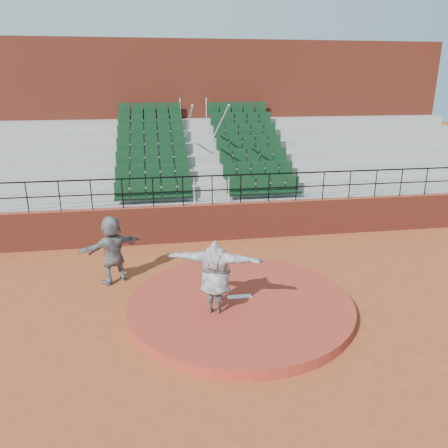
% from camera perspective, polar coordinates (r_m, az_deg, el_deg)
% --- Properties ---
extents(ground, '(90.00, 90.00, 0.00)m').
position_cam_1_polar(ground, '(11.01, 2.15, -11.04)').
color(ground, brown).
rests_on(ground, ground).
extents(pitchers_mound, '(5.50, 5.50, 0.25)m').
position_cam_1_polar(pitchers_mound, '(10.95, 2.16, -10.47)').
color(pitchers_mound, '#9C3223').
rests_on(pitchers_mound, ground).
extents(pitching_rubber, '(0.60, 0.15, 0.03)m').
position_cam_1_polar(pitching_rubber, '(11.01, 2.01, -9.46)').
color(pitching_rubber, white).
rests_on(pitching_rubber, pitchers_mound).
extents(boundary_wall, '(24.00, 0.30, 1.30)m').
position_cam_1_polar(boundary_wall, '(15.28, -1.52, 0.25)').
color(boundary_wall, maroon).
rests_on(boundary_wall, ground).
extents(wall_railing, '(24.04, 0.05, 1.03)m').
position_cam_1_polar(wall_railing, '(14.90, -1.57, 5.30)').
color(wall_railing, black).
rests_on(wall_railing, boundary_wall).
extents(seating_deck, '(24.00, 5.97, 4.63)m').
position_cam_1_polar(seating_deck, '(18.57, -3.10, 6.02)').
color(seating_deck, gray).
rests_on(seating_deck, ground).
extents(press_box_facade, '(24.00, 3.00, 7.10)m').
position_cam_1_polar(press_box_facade, '(22.15, -4.37, 13.54)').
color(press_box_facade, maroon).
rests_on(press_box_facade, ground).
extents(pitcher, '(2.25, 1.30, 1.77)m').
position_cam_1_polar(pitcher, '(9.99, -1.15, -6.90)').
color(pitcher, black).
rests_on(pitcher, pitchers_mound).
extents(fielder, '(1.84, 1.35, 1.92)m').
position_cam_1_polar(fielder, '(12.38, -14.37, -3.24)').
color(fielder, black).
rests_on(fielder, ground).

